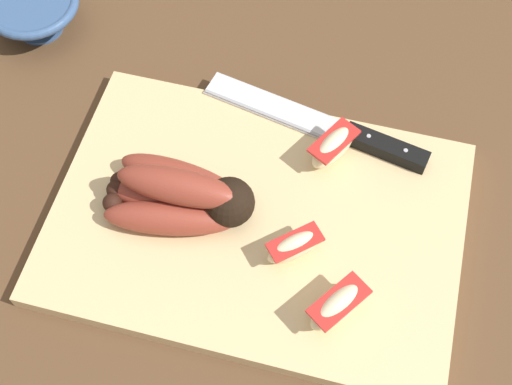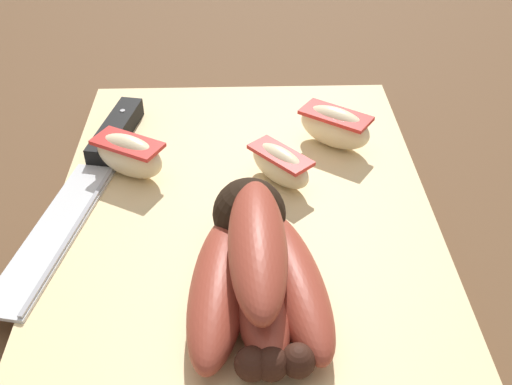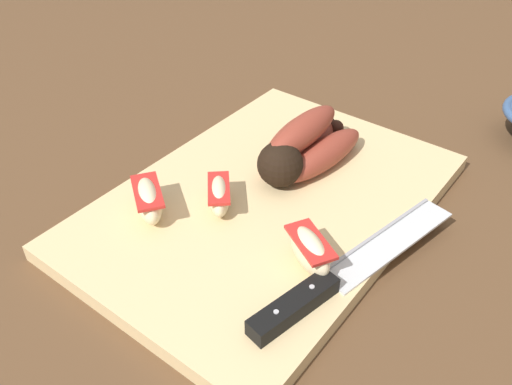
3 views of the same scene
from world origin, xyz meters
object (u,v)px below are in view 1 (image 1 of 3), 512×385
object	(u,v)px
chefs_knife	(347,134)
apple_wedge_far	(295,246)
ceramic_bowl	(35,12)
apple_wedge_middle	(338,306)
banana_bunch	(183,197)
apple_wedge_near	(333,147)

from	to	relation	value
chefs_knife	apple_wedge_far	bearing A→B (deg)	80.81
chefs_knife	ceramic_bowl	size ratio (longest dim) A/B	2.30
chefs_knife	apple_wedge_middle	distance (m)	0.22
banana_bunch	chefs_knife	bearing A→B (deg)	-138.44
banana_bunch	apple_wedge_far	xyz separation A→B (m)	(-0.13, 0.02, -0.01)
ceramic_bowl	banana_bunch	bearing A→B (deg)	140.67
chefs_knife	apple_wedge_far	distance (m)	0.17
banana_bunch	apple_wedge_middle	world-z (taller)	banana_bunch
apple_wedge_middle	apple_wedge_near	bearing A→B (deg)	-77.36
apple_wedge_near	apple_wedge_middle	distance (m)	0.19
apple_wedge_middle	apple_wedge_far	world-z (taller)	apple_wedge_middle
apple_wedge_far	banana_bunch	bearing A→B (deg)	-10.48
chefs_knife	apple_wedge_near	distance (m)	0.04
apple_wedge_far	apple_wedge_near	bearing A→B (deg)	-96.48
apple_wedge_middle	apple_wedge_far	distance (m)	0.08
apple_wedge_far	ceramic_bowl	size ratio (longest dim) A/B	0.52
banana_bunch	ceramic_bowl	bearing A→B (deg)	-39.33
banana_bunch	apple_wedge_middle	distance (m)	0.20
chefs_knife	apple_wedge_near	world-z (taller)	apple_wedge_near
apple_wedge_middle	ceramic_bowl	bearing A→B (deg)	-33.34
banana_bunch	apple_wedge_middle	size ratio (longest dim) A/B	2.25
banana_bunch	apple_wedge_far	distance (m)	0.13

